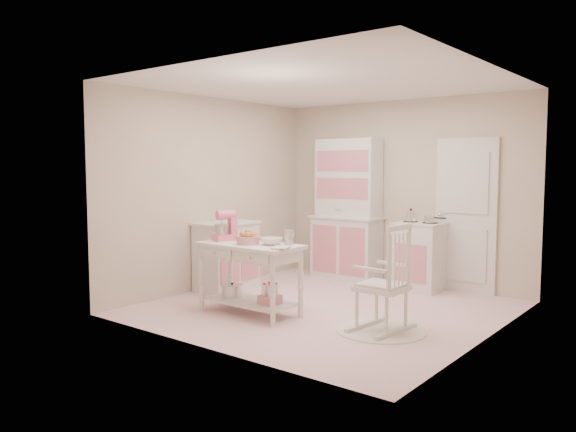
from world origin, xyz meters
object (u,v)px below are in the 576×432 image
object	(u,v)px
stove	(420,256)
bread_basket	(248,240)
rocking_chair	(382,277)
base_cabinet	(226,256)
work_table	(250,279)
stand_mixer	(224,226)
hutch	(347,209)

from	to	relation	value
stove	bread_basket	distance (m)	2.60
stove	rocking_chair	size ratio (longest dim) A/B	0.84
base_cabinet	work_table	bearing A→B (deg)	-33.84
stand_mixer	bread_basket	world-z (taller)	stand_mixer
rocking_chair	work_table	distance (m)	1.54
rocking_chair	work_table	bearing A→B (deg)	-161.70
work_table	rocking_chair	bearing A→B (deg)	12.27
hutch	stove	world-z (taller)	hutch
hutch	stand_mixer	xyz separation A→B (m)	(-0.18, -2.38, -0.07)
stand_mixer	bread_basket	xyz separation A→B (m)	(0.44, -0.07, -0.12)
hutch	base_cabinet	world-z (taller)	hutch
stove	work_table	distance (m)	2.54
hutch	base_cabinet	distance (m)	1.96
base_cabinet	stand_mixer	bearing A→B (deg)	-46.59
hutch	bread_basket	distance (m)	2.47
base_cabinet	rocking_chair	xyz separation A→B (m)	(2.60, -0.41, 0.09)
stand_mixer	work_table	bearing A→B (deg)	16.31
rocking_chair	bread_basket	size ratio (longest dim) A/B	4.40
stove	work_table	bearing A→B (deg)	-112.24
work_table	stand_mixer	distance (m)	0.71
base_cabinet	bread_basket	size ratio (longest dim) A/B	3.68
bread_basket	work_table	bearing A→B (deg)	111.80
hutch	base_cabinet	xyz separation A→B (m)	(-0.86, -1.66, -0.58)
hutch	bread_basket	size ratio (longest dim) A/B	8.32
rocking_chair	bread_basket	world-z (taller)	rocking_chair
hutch	stand_mixer	distance (m)	2.39
stove	stand_mixer	bearing A→B (deg)	-120.66
hutch	work_table	size ratio (longest dim) A/B	1.73
stand_mixer	rocking_chair	bearing A→B (deg)	28.10
rocking_chair	stand_mixer	distance (m)	1.99
stove	rocking_chair	world-z (taller)	rocking_chair
base_cabinet	work_table	size ratio (longest dim) A/B	0.77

